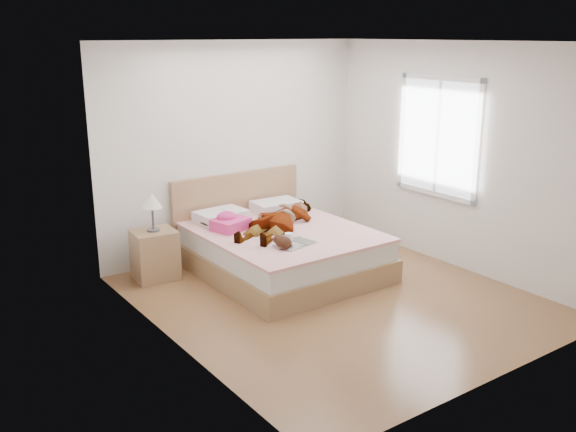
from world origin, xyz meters
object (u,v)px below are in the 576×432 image
object	(u,v)px
towel	(230,222)
plush_toy	(283,242)
phone	(226,211)
coffee_mug	(289,238)
bed	(279,247)
nightstand	(155,251)
magazine	(296,243)
woman	(280,216)

from	to	relation	value
towel	plush_toy	xyz separation A→B (m)	(0.11, -0.90, -0.01)
phone	coffee_mug	distance (m)	1.00
bed	towel	distance (m)	0.64
coffee_mug	nightstand	distance (m)	1.54
phone	magazine	bearing A→B (deg)	-110.39
plush_toy	nightstand	xyz separation A→B (m)	(-0.91, 1.19, -0.25)
bed	nightstand	distance (m)	1.41
plush_toy	magazine	bearing A→B (deg)	8.26
magazine	plush_toy	distance (m)	0.21
plush_toy	nightstand	distance (m)	1.52
towel	nightstand	distance (m)	0.90
woman	nightstand	size ratio (longest dim) A/B	1.65
bed	magazine	xyz separation A→B (m)	(-0.18, -0.58, 0.24)
woman	magazine	world-z (taller)	woman
woman	towel	world-z (taller)	woman
woman	nightstand	xyz separation A→B (m)	(-1.37, 0.49, -0.29)
woman	phone	world-z (taller)	woman
magazine	plush_toy	size ratio (longest dim) A/B	1.96
phone	magazine	distance (m)	1.11
woman	plush_toy	size ratio (longest dim) A/B	6.67
woman	magazine	bearing A→B (deg)	-54.09
magazine	nightstand	world-z (taller)	nightstand
towel	coffee_mug	size ratio (longest dim) A/B	3.42
woman	plush_toy	world-z (taller)	woman
magazine	nightstand	distance (m)	1.62
plush_toy	nightstand	world-z (taller)	nightstand
towel	magazine	xyz separation A→B (m)	(0.30, -0.87, -0.07)
woman	bed	xyz separation A→B (m)	(-0.09, -0.09, -0.35)
phone	coffee_mug	bearing A→B (deg)	-110.26
woman	towel	bearing A→B (deg)	-141.45
bed	coffee_mug	bearing A→B (deg)	-112.42
phone	bed	distance (m)	0.76
woman	towel	distance (m)	0.60
bed	phone	bearing A→B (deg)	130.00
towel	nightstand	size ratio (longest dim) A/B	0.47
woman	towel	xyz separation A→B (m)	(-0.57, 0.19, -0.03)
plush_toy	nightstand	size ratio (longest dim) A/B	0.25
phone	nightstand	world-z (taller)	nightstand
phone	coffee_mug	world-z (taller)	phone
phone	nightstand	size ratio (longest dim) A/B	0.09
phone	coffee_mug	xyz separation A→B (m)	(0.21, -0.98, -0.11)
coffee_mug	magazine	bearing A→B (deg)	-79.01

